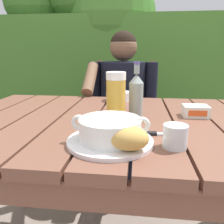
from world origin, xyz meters
name	(u,v)px	position (x,y,z in m)	size (l,w,h in m)	color
dining_table	(115,139)	(0.00, 0.00, 0.68)	(1.39, 0.89, 0.78)	brown
hedge_backdrop	(114,54)	(-0.19, 1.74, 1.01)	(3.72, 0.99, 2.12)	#3E6E28
chair_near_diner	(124,121)	(-0.02, 0.88, 0.49)	(0.47, 0.43, 0.97)	brown
person_eating	(122,102)	(-0.02, 0.68, 0.70)	(0.48, 0.47, 1.18)	black
serving_plate	(110,141)	(0.01, -0.26, 0.78)	(0.26, 0.26, 0.01)	white
soup_bowl	(110,128)	(0.01, -0.26, 0.82)	(0.24, 0.19, 0.07)	white
bread_roll	(129,138)	(0.07, -0.33, 0.82)	(0.11, 0.08, 0.06)	tan
beer_glass	(116,97)	(0.01, -0.03, 0.88)	(0.08, 0.08, 0.19)	gold
beer_bottle	(136,94)	(0.08, 0.04, 0.87)	(0.06, 0.06, 0.23)	gray
water_glass_small	(175,136)	(0.20, -0.27, 0.81)	(0.07, 0.07, 0.07)	silver
butter_tub	(195,111)	(0.34, 0.07, 0.80)	(0.11, 0.08, 0.05)	white
table_knife	(156,134)	(0.15, -0.18, 0.78)	(0.16, 0.04, 0.01)	silver
diner_bowl	(118,96)	(-0.02, 0.35, 0.80)	(0.14, 0.14, 0.05)	white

